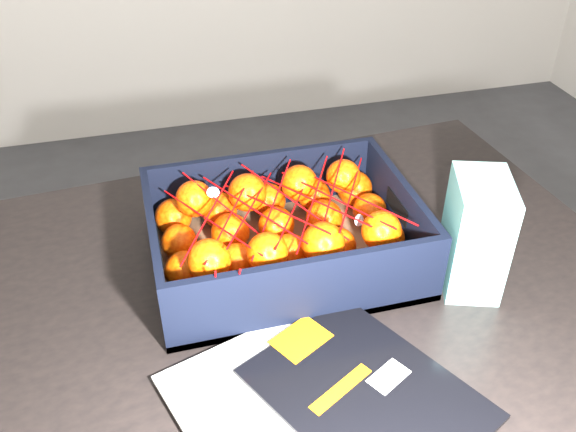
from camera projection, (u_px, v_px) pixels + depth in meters
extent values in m
plane|color=#37373A|center=(366.00, 400.00, 1.71)|extent=(3.50, 3.50, 0.00)
cube|color=black|center=(263.00, 299.00, 0.98)|extent=(1.26, 0.89, 0.04)
cylinder|color=black|center=(445.00, 277.00, 1.59)|extent=(0.06, 0.06, 0.71)
cube|color=silver|center=(283.00, 418.00, 0.77)|extent=(0.27, 0.32, 0.01)
cube|color=silver|center=(276.00, 417.00, 0.77)|extent=(0.29, 0.33, 0.01)
cube|color=black|center=(367.00, 393.00, 0.79)|extent=(0.31, 0.34, 0.01)
cube|color=orange|center=(301.00, 339.00, 0.86)|extent=(0.09, 0.08, 0.00)
cube|color=white|center=(389.00, 376.00, 0.81)|extent=(0.06, 0.05, 0.00)
cube|color=orange|center=(341.00, 389.00, 0.79)|extent=(0.10, 0.06, 0.00)
cube|color=brown|center=(283.00, 257.00, 1.02)|extent=(0.41, 0.31, 0.01)
cube|color=black|center=(262.00, 182.00, 1.11)|extent=(0.41, 0.01, 0.12)
cube|color=black|center=(310.00, 293.00, 0.88)|extent=(0.41, 0.01, 0.12)
cube|color=black|center=(156.00, 252.00, 0.95)|extent=(0.01, 0.29, 0.12)
cube|color=black|center=(400.00, 212.00, 1.04)|extent=(0.01, 0.29, 0.12)
sphere|color=#FB4705|center=(193.00, 303.00, 0.88)|extent=(0.06, 0.06, 0.06)
sphere|color=#FB4705|center=(185.00, 271.00, 0.94)|extent=(0.06, 0.06, 0.06)
sphere|color=#FB4705|center=(179.00, 242.00, 1.00)|extent=(0.06, 0.06, 0.06)
sphere|color=#FB4705|center=(173.00, 217.00, 1.05)|extent=(0.06, 0.06, 0.06)
sphere|color=#FB4705|center=(250.00, 292.00, 0.90)|extent=(0.06, 0.06, 0.06)
sphere|color=#FB4705|center=(238.00, 263.00, 0.96)|extent=(0.06, 0.06, 0.06)
sphere|color=#FB4705|center=(230.00, 233.00, 1.02)|extent=(0.06, 0.06, 0.06)
sphere|color=#FB4705|center=(219.00, 210.00, 1.07)|extent=(0.06, 0.06, 0.06)
sphere|color=#FB4705|center=(305.00, 286.00, 0.91)|extent=(0.06, 0.06, 0.06)
sphere|color=#FB4705|center=(290.00, 254.00, 0.97)|extent=(0.06, 0.06, 0.06)
sphere|color=#FB4705|center=(276.00, 225.00, 1.04)|extent=(0.06, 0.06, 0.06)
sphere|color=#FB4705|center=(268.00, 200.00, 1.09)|extent=(0.06, 0.06, 0.06)
sphere|color=#FB4705|center=(356.00, 276.00, 0.93)|extent=(0.06, 0.06, 0.06)
sphere|color=#FB4705|center=(338.00, 246.00, 0.99)|extent=(0.06, 0.06, 0.06)
sphere|color=#FB4705|center=(324.00, 218.00, 1.05)|extent=(0.06, 0.06, 0.06)
sphere|color=#FB4705|center=(314.00, 195.00, 1.11)|extent=(0.06, 0.06, 0.06)
sphere|color=#FB4705|center=(409.00, 267.00, 0.95)|extent=(0.06, 0.06, 0.06)
sphere|color=#FB4705|center=(387.00, 238.00, 1.01)|extent=(0.06, 0.06, 0.06)
sphere|color=#FB4705|center=(370.00, 210.00, 1.07)|extent=(0.06, 0.06, 0.06)
sphere|color=#FB4705|center=(354.00, 188.00, 1.13)|extent=(0.06, 0.06, 0.06)
sphere|color=#FB4705|center=(209.00, 261.00, 0.89)|extent=(0.06, 0.06, 0.06)
sphere|color=#FB4705|center=(194.00, 199.00, 1.01)|extent=(0.06, 0.06, 0.06)
sphere|color=#FB4705|center=(267.00, 253.00, 0.90)|extent=(0.06, 0.06, 0.06)
sphere|color=#FB4705|center=(247.00, 192.00, 1.03)|extent=(0.06, 0.06, 0.06)
sphere|color=#FB4705|center=(323.00, 243.00, 0.92)|extent=(0.06, 0.06, 0.06)
sphere|color=#FB4705|center=(299.00, 183.00, 1.05)|extent=(0.06, 0.06, 0.06)
sphere|color=#FB4705|center=(381.00, 231.00, 0.94)|extent=(0.06, 0.06, 0.06)
sphere|color=#FB4705|center=(343.00, 176.00, 1.07)|extent=(0.06, 0.06, 0.06)
cylinder|color=#C50709|center=(210.00, 221.00, 0.94)|extent=(0.12, 0.22, 0.01)
cylinder|color=#C50709|center=(230.00, 211.00, 0.95)|extent=(0.12, 0.21, 0.03)
cylinder|color=#C50709|center=(252.00, 208.00, 0.95)|extent=(0.12, 0.22, 0.00)
cylinder|color=#C50709|center=(274.00, 208.00, 0.95)|extent=(0.12, 0.21, 0.03)
cylinder|color=#C50709|center=(292.00, 200.00, 0.97)|extent=(0.12, 0.22, 0.02)
cylinder|color=#C50709|center=(312.00, 200.00, 0.98)|extent=(0.12, 0.22, 0.03)
cylinder|color=#C50709|center=(335.00, 199.00, 0.97)|extent=(0.12, 0.22, 0.02)
cylinder|color=#C50709|center=(355.00, 196.00, 0.98)|extent=(0.12, 0.22, 0.02)
cylinder|color=#C50709|center=(209.00, 214.00, 0.94)|extent=(0.12, 0.22, 0.01)
cylinder|color=#C50709|center=(231.00, 213.00, 0.94)|extent=(0.12, 0.22, 0.01)
cylinder|color=#C50709|center=(251.00, 207.00, 0.96)|extent=(0.12, 0.22, 0.03)
cylinder|color=#C50709|center=(273.00, 206.00, 0.96)|extent=(0.12, 0.22, 0.03)
cylinder|color=#C50709|center=(294.00, 208.00, 0.97)|extent=(0.12, 0.22, 0.03)
cylinder|color=#C50709|center=(313.00, 201.00, 0.98)|extent=(0.12, 0.22, 0.02)
cylinder|color=#C50709|center=(332.00, 194.00, 0.99)|extent=(0.12, 0.21, 0.03)
cylinder|color=#C50709|center=(352.00, 192.00, 0.99)|extent=(0.12, 0.22, 0.02)
cylinder|color=#C50709|center=(216.00, 288.00, 0.84)|extent=(0.00, 0.03, 0.09)
cylinder|color=#C50709|center=(238.00, 284.00, 0.85)|extent=(0.01, 0.04, 0.08)
cube|color=white|center=(476.00, 234.00, 0.94)|extent=(0.12, 0.14, 0.18)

